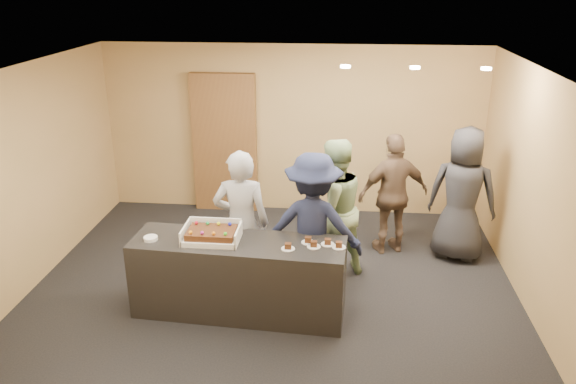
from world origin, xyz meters
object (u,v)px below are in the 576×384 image
at_px(storage_cabinet, 225,144).
at_px(person_dark_suit, 462,194).
at_px(cake_box, 212,236).
at_px(person_brown_extra, 393,194).
at_px(person_server_grey, 241,224).
at_px(person_sage_man, 333,209).
at_px(serving_counter, 239,277).
at_px(person_navy_man, 313,227).
at_px(sheet_cake, 212,232).
at_px(plate_stack, 151,238).

relative_size(storage_cabinet, person_dark_suit, 1.22).
bearing_deg(storage_cabinet, cake_box, -81.22).
distance_m(person_brown_extra, person_dark_suit, 0.91).
relative_size(person_server_grey, person_dark_suit, 0.98).
relative_size(person_sage_man, person_brown_extra, 1.07).
bearing_deg(person_sage_man, cake_box, 2.60).
xyz_separation_m(serving_counter, cake_box, (-0.29, 0.02, 0.49)).
distance_m(serving_counter, person_brown_extra, 2.57).
bearing_deg(person_navy_man, person_dark_suit, -144.05).
relative_size(storage_cabinet, cake_box, 3.62).
distance_m(cake_box, person_brown_extra, 2.74).
distance_m(storage_cabinet, person_server_grey, 2.69).
xyz_separation_m(sheet_cake, person_navy_man, (1.10, 0.45, -0.09)).
bearing_deg(person_sage_man, sheet_cake, 3.24).
xyz_separation_m(cake_box, person_dark_suit, (3.04, 1.62, -0.02)).
bearing_deg(person_navy_man, cake_box, 25.51).
relative_size(sheet_cake, person_navy_man, 0.29).
bearing_deg(person_dark_suit, person_server_grey, 40.34).
bearing_deg(person_dark_suit, person_brown_extra, 11.22).
xyz_separation_m(serving_counter, person_navy_man, (0.81, 0.45, 0.46)).
distance_m(storage_cabinet, person_dark_suit, 3.78).
bearing_deg(person_dark_suit, cake_box, 45.21).
bearing_deg(person_navy_man, sheet_cake, 26.54).
height_order(storage_cabinet, person_navy_man, storage_cabinet).
distance_m(person_sage_man, person_dark_suit, 1.84).
distance_m(serving_counter, person_server_grey, 0.64).
height_order(plate_stack, person_dark_suit, person_dark_suit).
bearing_deg(person_brown_extra, person_dark_suit, 155.02).
distance_m(cake_box, person_navy_man, 1.18).
relative_size(storage_cabinet, person_server_grey, 1.24).
distance_m(plate_stack, person_sage_man, 2.26).
distance_m(cake_box, person_dark_suit, 3.44).
relative_size(sheet_cake, person_server_grey, 0.29).
height_order(person_server_grey, person_navy_man, person_server_grey).
distance_m(person_navy_man, person_dark_suit, 2.27).
distance_m(plate_stack, person_dark_suit, 4.09).
bearing_deg(person_server_grey, serving_counter, 91.72).
bearing_deg(plate_stack, person_server_grey, 28.20).
relative_size(plate_stack, person_brown_extra, 0.09).
height_order(sheet_cake, plate_stack, sheet_cake).
relative_size(person_sage_man, person_navy_man, 1.01).
relative_size(serving_counter, person_dark_suit, 1.30).
bearing_deg(storage_cabinet, plate_stack, -94.07).
bearing_deg(person_sage_man, person_brown_extra, -171.44).
xyz_separation_m(person_sage_man, person_brown_extra, (0.82, 0.74, -0.06)).
relative_size(serving_counter, plate_stack, 15.39).
height_order(cake_box, plate_stack, cake_box).
bearing_deg(sheet_cake, plate_stack, -175.48).
distance_m(cake_box, plate_stack, 0.69).
distance_m(sheet_cake, person_sage_man, 1.65).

